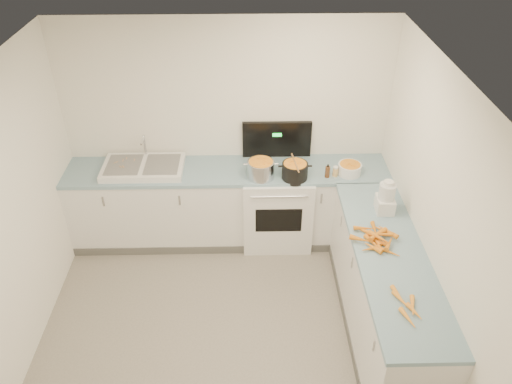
{
  "coord_description": "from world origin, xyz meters",
  "views": [
    {
      "loc": [
        0.21,
        -2.89,
        3.81
      ],
      "look_at": [
        0.3,
        1.1,
        1.05
      ],
      "focal_mm": 35.0,
      "sensor_mm": 36.0,
      "label": 1
    }
  ],
  "objects_px": {
    "mixing_bowl": "(350,169)",
    "extract_bottle": "(327,172)",
    "stove": "(277,204)",
    "black_pot": "(295,172)",
    "food_processor": "(386,198)",
    "sink": "(143,167)",
    "steel_pot": "(261,170)",
    "spice_jar": "(335,172)"
  },
  "relations": [
    {
      "from": "sink",
      "to": "extract_bottle",
      "type": "distance_m",
      "value": 1.97
    },
    {
      "from": "mixing_bowl",
      "to": "extract_bottle",
      "type": "distance_m",
      "value": 0.25
    },
    {
      "from": "stove",
      "to": "sink",
      "type": "relative_size",
      "value": 1.58
    },
    {
      "from": "extract_bottle",
      "to": "spice_jar",
      "type": "xyz_separation_m",
      "value": [
        0.09,
        0.02,
        -0.01
      ]
    },
    {
      "from": "stove",
      "to": "extract_bottle",
      "type": "bearing_deg",
      "value": -17.46
    },
    {
      "from": "sink",
      "to": "food_processor",
      "type": "relative_size",
      "value": 2.55
    },
    {
      "from": "steel_pot",
      "to": "black_pot",
      "type": "relative_size",
      "value": 1.05
    },
    {
      "from": "stove",
      "to": "spice_jar",
      "type": "height_order",
      "value": "stove"
    },
    {
      "from": "sink",
      "to": "spice_jar",
      "type": "bearing_deg",
      "value": -4.43
    },
    {
      "from": "stove",
      "to": "extract_bottle",
      "type": "distance_m",
      "value": 0.75
    },
    {
      "from": "mixing_bowl",
      "to": "food_processor",
      "type": "relative_size",
      "value": 0.74
    },
    {
      "from": "mixing_bowl",
      "to": "food_processor",
      "type": "distance_m",
      "value": 0.71
    },
    {
      "from": "steel_pot",
      "to": "spice_jar",
      "type": "relative_size",
      "value": 2.93
    },
    {
      "from": "extract_bottle",
      "to": "food_processor",
      "type": "distance_m",
      "value": 0.77
    },
    {
      "from": "black_pot",
      "to": "extract_bottle",
      "type": "bearing_deg",
      "value": 1.83
    },
    {
      "from": "extract_bottle",
      "to": "spice_jar",
      "type": "height_order",
      "value": "extract_bottle"
    },
    {
      "from": "steel_pot",
      "to": "spice_jar",
      "type": "xyz_separation_m",
      "value": [
        0.79,
        0.0,
        -0.04
      ]
    },
    {
      "from": "food_processor",
      "to": "black_pot",
      "type": "bearing_deg",
      "value": 143.58
    },
    {
      "from": "stove",
      "to": "black_pot",
      "type": "bearing_deg",
      "value": -46.08
    },
    {
      "from": "spice_jar",
      "to": "extract_bottle",
      "type": "bearing_deg",
      "value": -168.57
    },
    {
      "from": "sink",
      "to": "steel_pot",
      "type": "height_order",
      "value": "sink"
    },
    {
      "from": "stove",
      "to": "food_processor",
      "type": "bearing_deg",
      "value": -38.27
    },
    {
      "from": "stove",
      "to": "black_pot",
      "type": "xyz_separation_m",
      "value": [
        0.17,
        -0.17,
        0.54
      ]
    },
    {
      "from": "extract_bottle",
      "to": "food_processor",
      "type": "relative_size",
      "value": 0.37
    },
    {
      "from": "black_pot",
      "to": "spice_jar",
      "type": "distance_m",
      "value": 0.44
    },
    {
      "from": "mixing_bowl",
      "to": "stove",
      "type": "bearing_deg",
      "value": 172.29
    },
    {
      "from": "stove",
      "to": "extract_bottle",
      "type": "xyz_separation_m",
      "value": [
        0.51,
        -0.16,
        0.53
      ]
    },
    {
      "from": "steel_pot",
      "to": "food_processor",
      "type": "bearing_deg",
      "value": -28.07
    },
    {
      "from": "stove",
      "to": "sink",
      "type": "distance_m",
      "value": 1.54
    },
    {
      "from": "steel_pot",
      "to": "black_pot",
      "type": "xyz_separation_m",
      "value": [
        0.36,
        -0.02,
        -0.01
      ]
    },
    {
      "from": "food_processor",
      "to": "stove",
      "type": "bearing_deg",
      "value": 141.73
    },
    {
      "from": "sink",
      "to": "extract_bottle",
      "type": "xyz_separation_m",
      "value": [
        1.96,
        -0.18,
        0.02
      ]
    },
    {
      "from": "food_processor",
      "to": "extract_bottle",
      "type": "bearing_deg",
      "value": 127.26
    },
    {
      "from": "black_pot",
      "to": "extract_bottle",
      "type": "distance_m",
      "value": 0.35
    },
    {
      "from": "mixing_bowl",
      "to": "spice_jar",
      "type": "height_order",
      "value": "mixing_bowl"
    },
    {
      "from": "mixing_bowl",
      "to": "extract_bottle",
      "type": "height_order",
      "value": "extract_bottle"
    },
    {
      "from": "food_processor",
      "to": "steel_pot",
      "type": "bearing_deg",
      "value": 151.93
    },
    {
      "from": "steel_pot",
      "to": "food_processor",
      "type": "distance_m",
      "value": 1.32
    },
    {
      "from": "extract_bottle",
      "to": "spice_jar",
      "type": "distance_m",
      "value": 0.09
    },
    {
      "from": "sink",
      "to": "mixing_bowl",
      "type": "bearing_deg",
      "value": -3.06
    },
    {
      "from": "extract_bottle",
      "to": "food_processor",
      "type": "xyz_separation_m",
      "value": [
        0.46,
        -0.61,
        0.08
      ]
    },
    {
      "from": "stove",
      "to": "spice_jar",
      "type": "xyz_separation_m",
      "value": [
        0.6,
        -0.14,
        0.51
      ]
    }
  ]
}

